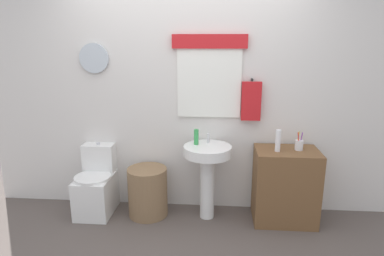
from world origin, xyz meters
The scene contains 9 objects.
back_wall centered at (0.00, 1.15, 1.30)m, with size 4.40×0.18×2.60m.
toilet centered at (-0.97, 0.88, 0.29)m, with size 0.38×0.51×0.75m.
laundry_hamper centered at (-0.40, 0.85, 0.26)m, with size 0.42×0.42×0.53m, color #846647.
pedestal_sink centered at (0.24, 0.85, 0.59)m, with size 0.49×0.49×0.79m.
faucet centered at (0.24, 0.97, 0.84)m, with size 0.03×0.03×0.10m, color silver.
wooden_cabinet centered at (1.04, 0.85, 0.38)m, with size 0.63×0.44×0.77m, color brown.
soap_bottle centered at (0.12, 0.90, 0.87)m, with size 0.05×0.05×0.16m, color green.
lotion_bottle centered at (0.93, 0.81, 0.88)m, with size 0.05×0.05×0.22m, color white.
toothbrush_cup centered at (1.15, 0.87, 0.82)m, with size 0.08×0.08×0.19m.
Camera 1 is at (0.33, -2.35, 1.82)m, focal length 30.95 mm.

